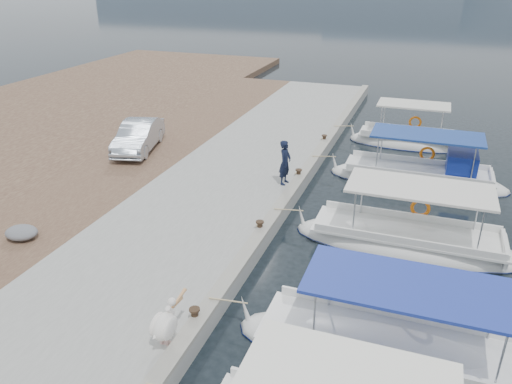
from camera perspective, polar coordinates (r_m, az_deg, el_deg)
ground at (r=15.93m, az=-0.16°, el=-8.57°), size 400.00×400.00×0.00m
concrete_quay at (r=20.89m, az=-3.26°, el=0.59°), size 6.00×40.00×0.50m
quay_curb at (r=19.93m, az=4.11°, el=0.32°), size 0.44×40.00×0.12m
cobblestone_strip at (r=23.17m, az=-14.76°, el=2.25°), size 4.00×40.00×0.50m
fishing_caique_b at (r=13.02m, az=15.16°, el=-17.66°), size 7.78×2.30×2.83m
fishing_caique_c at (r=17.69m, az=16.78°, el=-5.63°), size 7.63×2.32×2.83m
fishing_caique_d at (r=22.98m, az=18.15°, el=1.46°), size 7.64×2.28×2.83m
fishing_caique_e at (r=27.78m, az=16.78°, el=5.43°), size 5.99×2.08×2.83m
mooring_bollards at (r=16.90m, az=0.44°, el=-3.77°), size 0.28×20.28×0.33m
pelican at (r=12.22m, az=-10.36°, el=-14.67°), size 0.53×1.38×1.07m
fisherman at (r=20.25m, az=3.34°, el=3.39°), size 0.53×0.73×1.85m
parked_car at (r=24.84m, az=-13.30°, el=6.25°), size 2.50×4.51×1.41m
tarp_bundle at (r=18.13m, az=-25.23°, el=-4.21°), size 1.10×0.90×0.40m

